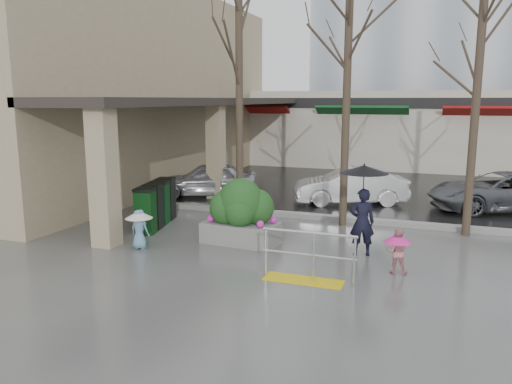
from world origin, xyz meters
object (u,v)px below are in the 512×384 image
Objects in this scene: tree_midwest at (349,37)px; news_boxes at (156,204)px; car_b at (350,186)px; tree_west at (239,47)px; handrail at (307,263)px; tree_mideast at (480,47)px; child_pink at (397,248)px; woman at (363,201)px; child_blue at (139,224)px; car_a at (207,179)px; planter at (241,212)px; car_c at (501,192)px.

tree_midwest is 3.04× the size of news_boxes.
tree_midwest is at bearing -15.11° from car_b.
tree_west is 1.78× the size of car_b.
tree_west is (-3.36, 4.80, 4.71)m from handrail.
child_pink is (-1.50, -3.70, -4.31)m from tree_mideast.
tree_west is 6.23m from woman.
child_pink is at bearing 114.47° from woman.
child_pink is at bearing -26.38° from news_boxes.
tree_midwest is 7.14× the size of child_blue.
tree_mideast is 6.33m from car_b.
tree_midwest is 1.89× the size of car_a.
car_b is (5.28, 0.41, 0.00)m from car_a.
planter is at bearing -37.88° from car_b.
woman is at bearing -163.70° from child_blue.
handrail is 1.98m from child_pink.
planter is 0.51× the size of car_b.
car_b is at bearing 140.01° from tree_mideast.
child_pink is (1.64, 1.10, 0.18)m from handrail.
car_c is (10.04, 1.01, 0.00)m from car_a.
tree_west reaches higher than child_pink.
car_b and car_c have the same top height.
child_blue is 0.22× the size of car_c.
planter reaches higher than child_blue.
news_boxes is (-2.92, 0.77, -0.16)m from planter.
car_a is at bearing 154.95° from tree_midwest.
child_blue is 6.78m from car_a.
tree_mideast is at bearing -148.20° from woman.
tree_mideast is at bearing 26.91° from planter.
tree_mideast reaches higher than car_a.
tree_midwest is (-0.16, 4.80, 4.86)m from handrail.
tree_midwest reaches higher than planter.
car_b is at bearing 72.58° from car_a.
woman is 1.10× the size of planter.
child_pink is 6.01m from child_blue.
car_c is at bearing 18.57° from news_boxes.
car_a is at bearing -44.41° from child_pink.
woman reaches higher than child_pink.
child_pink is at bearing -3.46° from car_b.
woman reaches higher than car_b.
tree_midwest is at bearing -67.94° from child_pink.
car_c is (4.30, 8.42, 0.25)m from handrail.
child_pink is at bearing -64.05° from tree_midwest.
car_a reaches higher than child_blue.
child_blue is 0.26× the size of car_b.
car_c is (4.46, 3.62, -4.60)m from tree_midwest.
planter is at bearing 136.97° from handrail.
news_boxes is 0.60× the size of car_b.
tree_midwest is 1.83× the size of car_b.
woman is (-2.37, -2.71, -3.58)m from tree_mideast.
car_b is (-0.30, 3.02, -4.60)m from tree_midwest.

